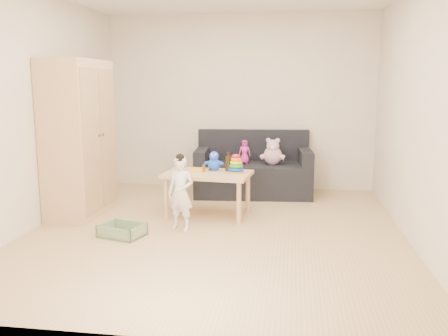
% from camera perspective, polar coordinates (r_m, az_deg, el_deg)
% --- Properties ---
extents(room, '(4.50, 4.50, 4.50)m').
position_cam_1_polar(room, '(4.98, -0.99, 6.90)').
color(room, tan).
rests_on(room, ground).
extents(wardrobe, '(0.52, 1.03, 1.86)m').
position_cam_1_polar(wardrobe, '(5.94, -17.02, 3.39)').
color(wardrobe, tan).
rests_on(wardrobe, ground).
extents(sofa, '(1.69, 0.95, 0.46)m').
position_cam_1_polar(sofa, '(6.81, 3.51, -1.34)').
color(sofa, black).
rests_on(sofa, ground).
extents(play_table, '(1.07, 0.74, 0.53)m').
position_cam_1_polar(play_table, '(5.72, -1.97, -3.17)').
color(play_table, '#E1AE7B').
rests_on(play_table, ground).
extents(storage_bin, '(0.51, 0.43, 0.13)m').
position_cam_1_polar(storage_bin, '(5.12, -12.15, -7.32)').
color(storage_bin, gray).
rests_on(storage_bin, ground).
extents(toddler, '(0.33, 0.26, 0.80)m').
position_cam_1_polar(toddler, '(5.17, -5.24, -3.12)').
color(toddler, white).
rests_on(toddler, ground).
extents(pink_bear, '(0.32, 0.29, 0.31)m').
position_cam_1_polar(pink_bear, '(6.68, 5.89, 1.76)').
color(pink_bear, '#D59DAD').
rests_on(pink_bear, sofa).
extents(doll, '(0.17, 0.12, 0.33)m').
position_cam_1_polar(doll, '(6.72, 2.49, 1.93)').
color(doll, '#EA2CA3').
rests_on(doll, sofa).
extents(ring_stacker, '(0.19, 0.19, 0.22)m').
position_cam_1_polar(ring_stacker, '(5.64, 1.46, 0.30)').
color(ring_stacker, '#D89F0B').
rests_on(ring_stacker, play_table).
extents(brown_bottle, '(0.08, 0.08, 0.23)m').
position_cam_1_polar(brown_bottle, '(5.74, 0.53, 0.59)').
color(brown_bottle, black).
rests_on(brown_bottle, play_table).
extents(blue_plush, '(0.24, 0.21, 0.24)m').
position_cam_1_polar(blue_plush, '(5.79, -1.19, 0.90)').
color(blue_plush, '#1C56FF').
rests_on(blue_plush, play_table).
extents(wooden_figure, '(0.05, 0.05, 0.10)m').
position_cam_1_polar(wooden_figure, '(5.67, -2.45, -0.03)').
color(wooden_figure, brown).
rests_on(wooden_figure, play_table).
extents(yellow_book, '(0.22, 0.22, 0.02)m').
position_cam_1_polar(yellow_book, '(5.80, -2.82, -0.22)').
color(yellow_book, '#FFAC1A').
rests_on(yellow_book, play_table).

